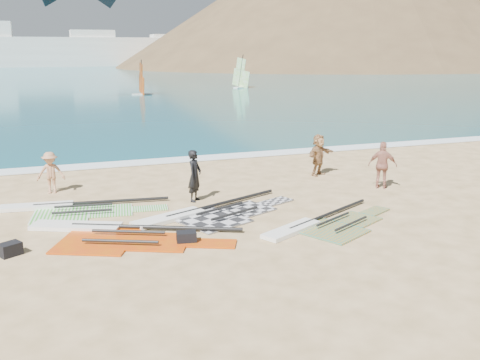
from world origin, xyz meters
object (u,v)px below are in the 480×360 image
object	(u,v)px
person_wetsuit	(195,176)
gear_bag_far	(186,237)
rig_green	(70,209)
beachgoer_back	(383,165)
beachgoer_mid	(51,173)
rig_orange	(323,225)
gear_bag_near	(10,249)
rig_grey	(207,214)
rig_red	(112,234)
beachgoer_right	(319,155)

from	to	relation	value
person_wetsuit	gear_bag_far	bearing A→B (deg)	-159.91
rig_green	beachgoer_back	bearing A→B (deg)	2.30
gear_bag_far	beachgoer_mid	distance (m)	7.39
beachgoer_back	rig_orange	bearing A→B (deg)	75.80
gear_bag_near	rig_green	bearing A→B (deg)	65.53
person_wetsuit	beachgoer_back	world-z (taller)	person_wetsuit
person_wetsuit	beachgoer_mid	xyz separation A→B (m)	(-4.56, 2.76, -0.13)
gear_bag_far	beachgoer_back	world-z (taller)	beachgoer_back
rig_grey	rig_orange	size ratio (longest dim) A/B	1.15
rig_grey	gear_bag_far	xyz separation A→B (m)	(-1.21, -2.11, 0.11)
rig_grey	rig_red	xyz separation A→B (m)	(-3.01, -0.84, 0.00)
beachgoer_mid	beachgoer_back	world-z (taller)	beachgoer_back
gear_bag_far	beachgoer_back	distance (m)	8.85
rig_grey	rig_red	size ratio (longest dim) A/B	0.99
gear_bag_far	person_wetsuit	distance (m)	4.12
rig_green	gear_bag_near	xyz separation A→B (m)	(-1.59, -3.49, 0.11)
rig_grey	rig_green	xyz separation A→B (m)	(-4.00, 2.04, -0.00)
rig_green	gear_bag_far	bearing A→B (deg)	-48.42
rig_green	rig_red	xyz separation A→B (m)	(1.00, -2.89, 0.00)
rig_red	person_wetsuit	world-z (taller)	person_wetsuit
rig_red	beachgoer_right	distance (m)	9.98
gear_bag_near	rig_orange	bearing A→B (deg)	-5.04
person_wetsuit	beachgoer_back	size ratio (longest dim) A/B	1.01
rig_green	rig_orange	distance (m)	8.07
rig_grey	gear_bag_near	bearing A→B (deg)	171.57
gear_bag_near	beachgoer_right	world-z (taller)	beachgoer_right
rig_grey	beachgoer_right	size ratio (longest dim) A/B	3.35
beachgoer_back	rig_green	bearing A→B (deg)	32.94
rig_grey	gear_bag_far	bearing A→B (deg)	-142.81
rig_grey	person_wetsuit	distance (m)	1.93
rig_orange	gear_bag_near	bearing A→B (deg)	147.68
rig_red	person_wetsuit	distance (m)	4.11
rig_red	gear_bag_near	distance (m)	2.66
rig_green	rig_orange	world-z (taller)	rig_green
beachgoer_mid	rig_red	bearing A→B (deg)	-67.37
rig_orange	beachgoer_right	xyz separation A→B (m)	(2.97, 5.91, 0.80)
beachgoer_mid	rig_green	bearing A→B (deg)	-71.82
gear_bag_near	person_wetsuit	distance (m)	6.55
gear_bag_near	person_wetsuit	bearing A→B (deg)	29.28
rig_grey	gear_bag_far	world-z (taller)	gear_bag_far
rig_red	person_wetsuit	xyz separation A→B (m)	(3.09, 2.58, 0.83)
rig_green	rig_grey	bearing A→B (deg)	-19.42
rig_green	beachgoer_right	world-z (taller)	beachgoer_right
gear_bag_near	beachgoer_mid	distance (m)	6.07
rig_grey	beachgoer_mid	distance (m)	6.39
rig_grey	rig_green	size ratio (longest dim) A/B	1.05
rig_green	beachgoer_right	size ratio (longest dim) A/B	3.18
gear_bag_far	rig_red	bearing A→B (deg)	144.83
beachgoer_mid	person_wetsuit	bearing A→B (deg)	-23.99
gear_bag_far	rig_green	bearing A→B (deg)	123.96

